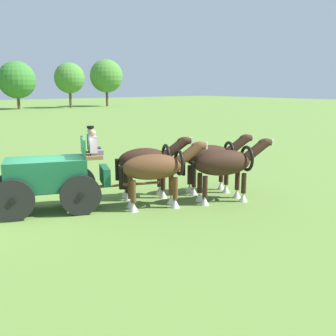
% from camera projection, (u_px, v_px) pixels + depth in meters
% --- Properties ---
extents(ground_plane, '(220.00, 220.00, 0.00)m').
position_uv_depth(ground_plane, '(49.00, 211.00, 13.37)').
color(ground_plane, olive).
extents(show_wagon, '(5.55, 2.83, 2.82)m').
position_uv_depth(show_wagon, '(51.00, 175.00, 13.16)').
color(show_wagon, '#195B38').
rests_on(show_wagon, ground).
extents(draft_horse_rear_near, '(2.88, 1.57, 2.26)m').
position_uv_depth(draft_horse_rear_near, '(148.00, 162.00, 14.73)').
color(draft_horse_rear_near, '#331E14').
rests_on(draft_horse_rear_near, ground).
extents(draft_horse_rear_off, '(3.05, 1.62, 2.26)m').
position_uv_depth(draft_horse_rear_off, '(157.00, 168.00, 13.51)').
color(draft_horse_rear_off, brown).
rests_on(draft_horse_rear_off, ground).
extents(draft_horse_lead_near, '(2.90, 1.57, 2.27)m').
position_uv_depth(draft_horse_lead_near, '(212.00, 158.00, 15.47)').
color(draft_horse_lead_near, '#331E14').
rests_on(draft_horse_lead_near, ground).
extents(draft_horse_lead_off, '(3.11, 1.67, 2.26)m').
position_uv_depth(draft_horse_lead_off, '(226.00, 164.00, 14.25)').
color(draft_horse_lead_off, '#331E14').
rests_on(draft_horse_lead_off, ground).
extents(tree_f, '(6.57, 6.57, 8.43)m').
position_uv_depth(tree_f, '(17.00, 80.00, 69.74)').
color(tree_f, brown).
rests_on(tree_f, ground).
extents(tree_g, '(5.72, 5.72, 8.44)m').
position_uv_depth(tree_g, '(69.00, 78.00, 74.32)').
color(tree_g, brown).
rests_on(tree_g, ground).
extents(tree_h, '(6.61, 6.61, 9.36)m').
position_uv_depth(tree_h, '(106.00, 76.00, 79.59)').
color(tree_h, brown).
rests_on(tree_h, ground).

